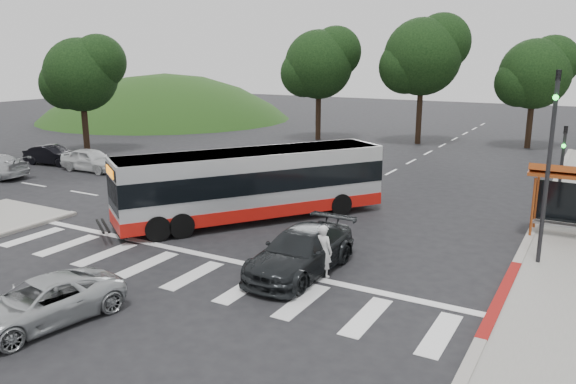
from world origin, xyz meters
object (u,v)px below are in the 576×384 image
Objects in this scene: transit_bus at (252,186)px; dark_sedan at (301,252)px; silver_suv_south at (41,303)px; pedestrian at (323,251)px.

dark_sedan is at bearing -8.22° from transit_bus.
transit_bus reaches higher than silver_suv_south.
dark_sedan is (-0.79, -0.06, -0.14)m from pedestrian.
pedestrian reaches higher than silver_suv_south.
dark_sedan is 1.17× the size of silver_suv_south.
dark_sedan is (4.73, -4.40, -0.77)m from transit_bus.
transit_bus is 2.32× the size of dark_sedan.
pedestrian is at bearing 6.04° from dark_sedan.
transit_bus is at bearing -29.69° from pedestrian.
dark_sedan reaches higher than silver_suv_south.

